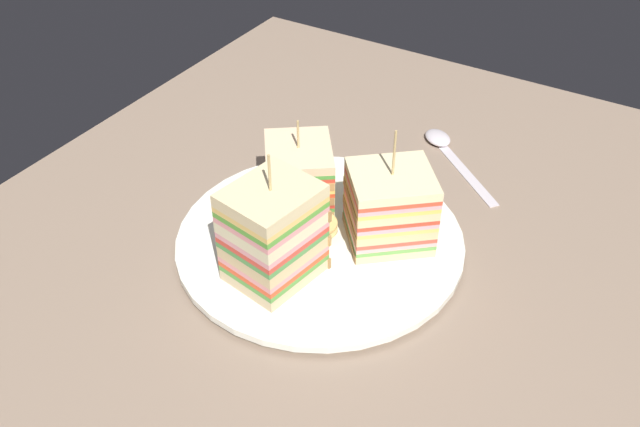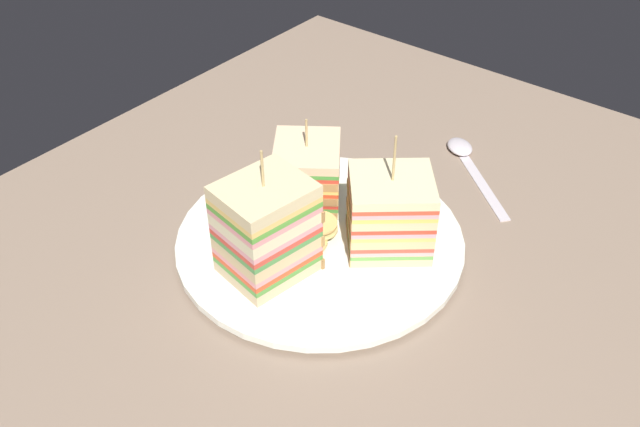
# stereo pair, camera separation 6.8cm
# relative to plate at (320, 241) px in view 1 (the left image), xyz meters

# --- Properties ---
(ground_plane) EXTENTS (0.92, 0.74, 0.02)m
(ground_plane) POSITION_rel_plate_xyz_m (0.00, 0.00, -0.02)
(ground_plane) COLOR #87715E
(plate) EXTENTS (0.29, 0.29, 0.01)m
(plate) POSITION_rel_plate_xyz_m (0.00, 0.00, 0.00)
(plate) COLOR white
(plate) RESTS_ON ground_plane
(sandwich_wedge_0) EXTENTS (0.11, 0.11, 0.13)m
(sandwich_wedge_0) POSITION_rel_plate_xyz_m (0.03, -0.06, 0.04)
(sandwich_wedge_0) COLOR #D3C688
(sandwich_wedge_0) RESTS_ON plate
(sandwich_wedge_1) EXTENTS (0.10, 0.10, 0.10)m
(sandwich_wedge_1) POSITION_rel_plate_xyz_m (0.04, 0.05, 0.04)
(sandwich_wedge_1) COLOR beige
(sandwich_wedge_1) RESTS_ON plate
(sandwich_wedge_2) EXTENTS (0.09, 0.08, 0.14)m
(sandwich_wedge_2) POSITION_rel_plate_xyz_m (-0.07, 0.01, 0.05)
(sandwich_wedge_2) COLOR #D2B78B
(sandwich_wedge_2) RESTS_ON plate
(chip_pile) EXTENTS (0.07, 0.08, 0.02)m
(chip_pile) POSITION_rel_plate_xyz_m (-0.01, 0.01, 0.01)
(chip_pile) COLOR #E3B160
(chip_pile) RESTS_ON plate
(salad_garnish) EXTENTS (0.07, 0.08, 0.02)m
(salad_garnish) POSITION_rel_plate_xyz_m (0.11, -0.02, 0.01)
(salad_garnish) COLOR #57A63F
(salad_garnish) RESTS_ON plate
(spoon) EXTENTS (0.12, 0.14, 0.01)m
(spoon) POSITION_rel_plate_xyz_m (0.23, -0.04, -0.00)
(spoon) COLOR silver
(spoon) RESTS_ON ground_plane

